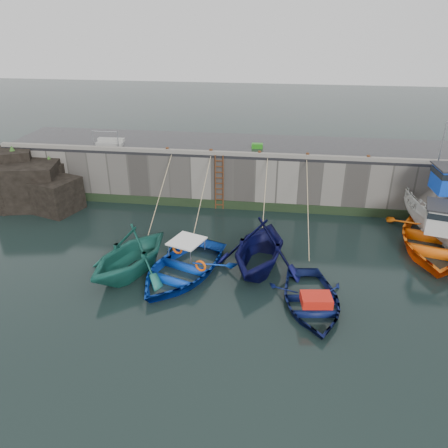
# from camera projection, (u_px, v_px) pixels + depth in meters

# --- Properties ---
(ground) EXTENTS (120.00, 120.00, 0.00)m
(ground) POSITION_uv_depth(u_px,v_px,m) (233.00, 318.00, 16.29)
(ground) COLOR black
(ground) RESTS_ON ground
(quay_back) EXTENTS (30.00, 5.00, 3.00)m
(quay_back) POSITION_uv_depth(u_px,v_px,m) (258.00, 171.00, 26.77)
(quay_back) COLOR slate
(quay_back) RESTS_ON ground
(road_back) EXTENTS (30.00, 5.00, 0.16)m
(road_back) POSITION_uv_depth(u_px,v_px,m) (258.00, 146.00, 26.08)
(road_back) COLOR black
(road_back) RESTS_ON quay_back
(kerb_back) EXTENTS (30.00, 0.30, 0.20)m
(kerb_back) POSITION_uv_depth(u_px,v_px,m) (256.00, 155.00, 23.91)
(kerb_back) COLOR slate
(kerb_back) RESTS_ON road_back
(algae_back) EXTENTS (30.00, 0.08, 0.50)m
(algae_back) POSITION_uv_depth(u_px,v_px,m) (254.00, 206.00, 25.06)
(algae_back) COLOR black
(algae_back) RESTS_ON ground
(rock_outcrop) EXTENTS (5.85, 4.24, 3.41)m
(rock_outcrop) POSITION_uv_depth(u_px,v_px,m) (32.00, 184.00, 25.45)
(rock_outcrop) COLOR black
(rock_outcrop) RESTS_ON ground
(ladder) EXTENTS (0.51, 0.08, 3.20)m
(ladder) POSITION_uv_depth(u_px,v_px,m) (219.00, 183.00, 24.67)
(ladder) COLOR #3F1E0F
(ladder) RESTS_ON ground
(boat_near_white) EXTENTS (5.50, 5.86, 2.47)m
(boat_near_white) POSITION_uv_depth(u_px,v_px,m) (132.00, 272.00, 19.17)
(boat_near_white) COLOR #1C6255
(boat_near_white) RESTS_ON ground
(boat_near_white_rope) EXTENTS (0.04, 5.58, 3.10)m
(boat_near_white_rope) POSITION_uv_depth(u_px,v_px,m) (162.00, 223.00, 23.59)
(boat_near_white_rope) COLOR tan
(boat_near_white_rope) RESTS_ON ground
(boat_near_blue) EXTENTS (5.45, 6.38, 1.12)m
(boat_near_blue) POSITION_uv_depth(u_px,v_px,m) (182.00, 274.00, 19.03)
(boat_near_blue) COLOR #0B38AE
(boat_near_blue) RESTS_ON ground
(boat_near_blue_rope) EXTENTS (0.04, 5.45, 3.10)m
(boat_near_blue_rope) POSITION_uv_depth(u_px,v_px,m) (202.00, 225.00, 23.39)
(boat_near_blue_rope) COLOR tan
(boat_near_blue_rope) RESTS_ON ground
(boat_near_blacktrim) EXTENTS (5.01, 5.56, 2.58)m
(boat_near_blacktrim) POSITION_uv_depth(u_px,v_px,m) (258.00, 267.00, 19.55)
(boat_near_blacktrim) COLOR #090B3B
(boat_near_blacktrim) RESTS_ON ground
(boat_near_blacktrim_rope) EXTENTS (0.04, 4.56, 3.10)m
(boat_near_blacktrim_rope) POSITION_uv_depth(u_px,v_px,m) (264.00, 225.00, 23.45)
(boat_near_blacktrim_rope) COLOR tan
(boat_near_blacktrim_rope) RESTS_ON ground
(boat_near_navy) EXTENTS (3.81, 4.92, 0.94)m
(boat_near_navy) POSITION_uv_depth(u_px,v_px,m) (310.00, 305.00, 17.03)
(boat_near_navy) COLOR #0B1447
(boat_near_navy) RESTS_ON ground
(boat_near_navy_rope) EXTENTS (0.04, 6.79, 3.10)m
(boat_near_navy_rope) POSITION_uv_depth(u_px,v_px,m) (306.00, 238.00, 22.05)
(boat_near_navy_rope) COLOR tan
(boat_near_navy_rope) RESTS_ON ground
(boat_far_white) EXTENTS (3.18, 7.35, 5.78)m
(boat_far_white) POSITION_uv_depth(u_px,v_px,m) (438.00, 210.00, 22.30)
(boat_far_white) COLOR white
(boat_far_white) RESTS_ON ground
(boat_far_orange) EXTENTS (6.81, 8.26, 4.49)m
(boat_far_orange) POSITION_uv_depth(u_px,v_px,m) (437.00, 238.00, 21.05)
(boat_far_orange) COLOR #FF660D
(boat_far_orange) RESTS_ON ground
(fish_crate) EXTENTS (0.64, 0.38, 0.27)m
(fish_crate) POSITION_uv_depth(u_px,v_px,m) (257.00, 146.00, 25.33)
(fish_crate) COLOR #217815
(fish_crate) RESTS_ON road_back
(railing) EXTENTS (1.60, 1.05, 1.00)m
(railing) POSITION_uv_depth(u_px,v_px,m) (110.00, 142.00, 25.92)
(railing) COLOR #A5A8AD
(railing) RESTS_ON road_back
(bollard_a) EXTENTS (0.18, 0.18, 0.28)m
(bollard_a) POSITION_uv_depth(u_px,v_px,m) (167.00, 150.00, 24.60)
(bollard_a) COLOR #3F1E0F
(bollard_a) RESTS_ON road_back
(bollard_b) EXTENTS (0.18, 0.18, 0.28)m
(bollard_b) POSITION_uv_depth(u_px,v_px,m) (211.00, 152.00, 24.29)
(bollard_b) COLOR #3F1E0F
(bollard_b) RESTS_ON road_back
(bollard_c) EXTENTS (0.18, 0.18, 0.28)m
(bollard_c) POSITION_uv_depth(u_px,v_px,m) (259.00, 153.00, 23.95)
(bollard_c) COLOR #3F1E0F
(bollard_c) RESTS_ON road_back
(bollard_d) EXTENTS (0.18, 0.18, 0.28)m
(bollard_d) POSITION_uv_depth(u_px,v_px,m) (307.00, 155.00, 23.63)
(bollard_d) COLOR #3F1E0F
(bollard_d) RESTS_ON road_back
(bollard_e) EXTENTS (0.18, 0.18, 0.28)m
(bollard_e) POSITION_uv_depth(u_px,v_px,m) (368.00, 158.00, 23.24)
(bollard_e) COLOR #3F1E0F
(bollard_e) RESTS_ON road_back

